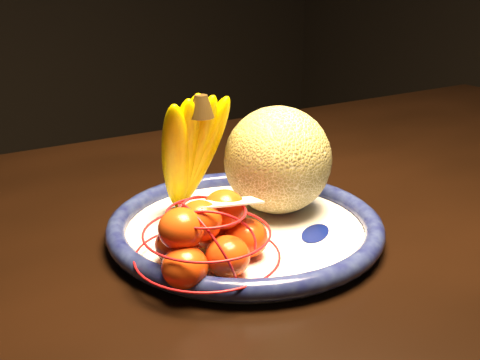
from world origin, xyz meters
TOP-DOWN VIEW (x-y plane):
  - dining_table at (-0.05, -0.09)m, footprint 1.64×1.09m
  - fruit_bowl at (-0.27, -0.09)m, footprint 0.33×0.33m
  - cantaloupe at (-0.20, -0.07)m, footprint 0.13×0.13m
  - banana_bunch at (-0.30, -0.02)m, footprint 0.11×0.11m
  - mandarin_bag at (-0.36, -0.14)m, footprint 0.16×0.16m
  - price_tag at (-0.33, -0.15)m, footprint 0.07×0.04m

SIDE VIEW (x-z plane):
  - dining_table at x=-0.05m, z-range 0.31..1.09m
  - fruit_bowl at x=-0.27m, z-range 0.78..0.81m
  - mandarin_bag at x=-0.36m, z-range 0.78..0.87m
  - price_tag at x=-0.33m, z-range 0.85..0.87m
  - cantaloupe at x=-0.20m, z-range 0.79..0.93m
  - banana_bunch at x=-0.30m, z-range 0.79..0.96m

